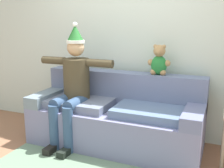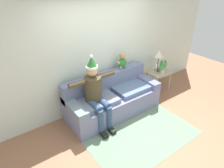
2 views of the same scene
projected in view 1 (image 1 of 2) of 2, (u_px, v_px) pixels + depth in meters
back_wall at (130, 37)px, 3.70m from camera, size 7.00×0.10×2.70m
couch at (116, 117)px, 3.47m from camera, size 2.16×0.85×0.90m
person_seated at (73, 83)px, 3.42m from camera, size 1.02×0.77×1.55m
teddy_bear at (159, 61)px, 3.36m from camera, size 0.29×0.17×0.38m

